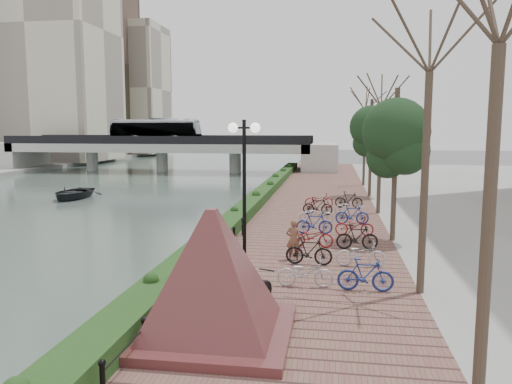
% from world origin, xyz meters
% --- Properties ---
extents(ground, '(220.00, 220.00, 0.00)m').
position_xyz_m(ground, '(0.00, 0.00, 0.00)').
color(ground, '#59595B').
rests_on(ground, ground).
extents(river_water, '(30.00, 130.00, 0.02)m').
position_xyz_m(river_water, '(-15.00, 25.00, 0.01)').
color(river_water, '#4A5C52').
rests_on(river_water, ground).
extents(promenade, '(8.00, 75.00, 0.50)m').
position_xyz_m(promenade, '(4.00, 17.50, 0.25)').
color(promenade, brown).
rests_on(promenade, ground).
extents(hedge, '(1.10, 56.00, 0.60)m').
position_xyz_m(hedge, '(0.60, 20.00, 0.80)').
color(hedge, '#143815').
rests_on(hedge, promenade).
extents(chain_fence, '(0.10, 14.10, 0.70)m').
position_xyz_m(chain_fence, '(1.40, 2.00, 0.85)').
color(chain_fence, black).
rests_on(chain_fence, promenade).
extents(granite_monument, '(5.78, 5.78, 3.01)m').
position_xyz_m(granite_monument, '(2.66, -1.93, 2.03)').
color(granite_monument, '#441D1D').
rests_on(granite_monument, promenade).
extents(lamppost, '(1.02, 0.32, 5.09)m').
position_xyz_m(lamppost, '(2.63, 2.51, 4.15)').
color(lamppost, black).
rests_on(lamppost, promenade).
extents(motorcycle, '(0.92, 1.54, 0.92)m').
position_xyz_m(motorcycle, '(3.38, 0.07, 0.96)').
color(motorcycle, black).
rests_on(motorcycle, promenade).
extents(pedestrian, '(0.56, 0.38, 1.51)m').
position_xyz_m(pedestrian, '(4.00, 5.13, 1.25)').
color(pedestrian, brown).
rests_on(pedestrian, promenade).
extents(bicycle_parking, '(2.40, 17.32, 1.00)m').
position_xyz_m(bicycle_parking, '(5.49, 9.68, 0.97)').
color(bicycle_parking, '#BAB9BE').
rests_on(bicycle_parking, promenade).
extents(street_trees, '(3.20, 37.12, 6.80)m').
position_xyz_m(street_trees, '(8.00, 12.68, 3.69)').
color(street_trees, '#382B21').
rests_on(street_trees, promenade).
extents(bridge, '(36.00, 10.77, 6.50)m').
position_xyz_m(bridge, '(-15.15, 45.00, 3.37)').
color(bridge, '#A1A09C').
rests_on(bridge, ground).
extents(boat, '(3.28, 4.57, 0.94)m').
position_xyz_m(boat, '(-13.93, 21.79, 0.49)').
color(boat, black).
rests_on(boat, river_water).
extents(far_buildings, '(35.00, 38.00, 38.00)m').
position_xyz_m(far_buildings, '(-41.66, 65.91, 16.12)').
color(far_buildings, beige).
rests_on(far_buildings, far_bank).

